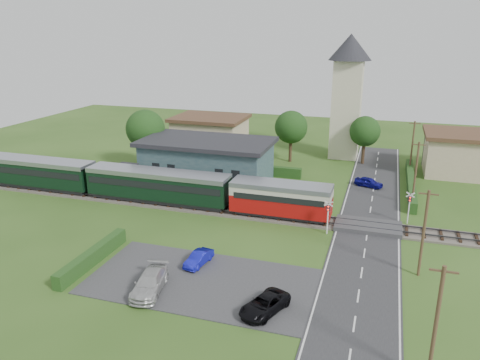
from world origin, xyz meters
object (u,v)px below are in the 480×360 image
(house_east, at_px, (458,153))
(crossing_signal_near, at_px, (328,212))
(train, at_px, (132,182))
(car_park_blue, at_px, (199,258))
(station_building, at_px, (207,160))
(equipment_hut, at_px, (126,175))
(car_park_dark, at_px, (265,305))
(house_west, at_px, (210,134))
(pedestrian_far, at_px, (156,181))
(car_on_road, at_px, (369,182))
(church_tower, at_px, (348,87))
(pedestrian_near, at_px, (252,192))
(car_park_silver, at_px, (150,283))
(crossing_signal_far, at_px, (409,203))

(house_east, relative_size, crossing_signal_near, 2.69)
(train, distance_m, car_park_blue, 17.31)
(station_building, xyz_separation_m, house_east, (30.00, 13.01, 0.10))
(equipment_hut, xyz_separation_m, car_park_dark, (22.12, -19.70, -1.10))
(house_west, height_order, pedestrian_far, house_west)
(equipment_hut, distance_m, car_on_road, 29.00)
(car_on_road, relative_size, car_park_blue, 1.06)
(church_tower, height_order, car_park_blue, church_tower)
(station_building, bearing_deg, car_on_road, 10.85)
(equipment_hut, relative_size, car_park_dark, 0.63)
(car_on_road, bearing_deg, equipment_hut, 129.10)
(pedestrian_near, bearing_deg, crossing_signal_near, 131.61)
(church_tower, distance_m, crossing_signal_near, 29.57)
(church_tower, height_order, car_on_road, church_tower)
(church_tower, bearing_deg, car_park_silver, -102.56)
(car_park_silver, relative_size, pedestrian_far, 2.50)
(equipment_hut, relative_size, pedestrian_near, 1.52)
(station_building, bearing_deg, equipment_hut, -144.08)
(train, bearing_deg, pedestrian_near, 14.22)
(crossing_signal_far, bearing_deg, car_on_road, 112.27)
(car_park_silver, bearing_deg, equipment_hut, 113.86)
(house_west, height_order, crossing_signal_far, house_west)
(station_building, distance_m, train, 10.48)
(house_east, bearing_deg, car_park_blue, -123.95)
(car_park_silver, bearing_deg, pedestrian_near, 73.89)
(crossing_signal_far, height_order, car_park_blue, crossing_signal_far)
(car_park_silver, bearing_deg, crossing_signal_far, 35.65)
(car_on_road, distance_m, car_park_silver, 32.32)
(house_east, distance_m, crossing_signal_far, 20.64)
(church_tower, relative_size, car_park_dark, 4.33)
(car_park_blue, bearing_deg, car_park_dark, -26.96)
(crossing_signal_far, height_order, car_on_road, crossing_signal_far)
(train, height_order, pedestrian_far, train)
(car_park_silver, height_order, pedestrian_far, pedestrian_far)
(equipment_hut, relative_size, house_east, 0.29)
(car_park_blue, distance_m, pedestrian_near, 14.91)
(equipment_hut, height_order, car_on_road, equipment_hut)
(house_east, bearing_deg, equipment_hut, -153.68)
(car_park_silver, distance_m, car_park_dark, 8.58)
(crossing_signal_near, bearing_deg, house_west, 130.11)
(house_east, height_order, car_park_silver, house_east)
(car_park_blue, relative_size, car_park_dark, 0.79)
(equipment_hut, height_order, crossing_signal_far, crossing_signal_far)
(equipment_hut, bearing_deg, pedestrian_near, 0.15)
(car_park_silver, bearing_deg, car_on_road, 54.01)
(pedestrian_near, bearing_deg, train, -1.98)
(car_park_dark, bearing_deg, pedestrian_near, 130.22)
(house_west, bearing_deg, pedestrian_far, -87.33)
(equipment_hut, relative_size, station_building, 0.16)
(car_park_dark, bearing_deg, car_park_silver, -158.50)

